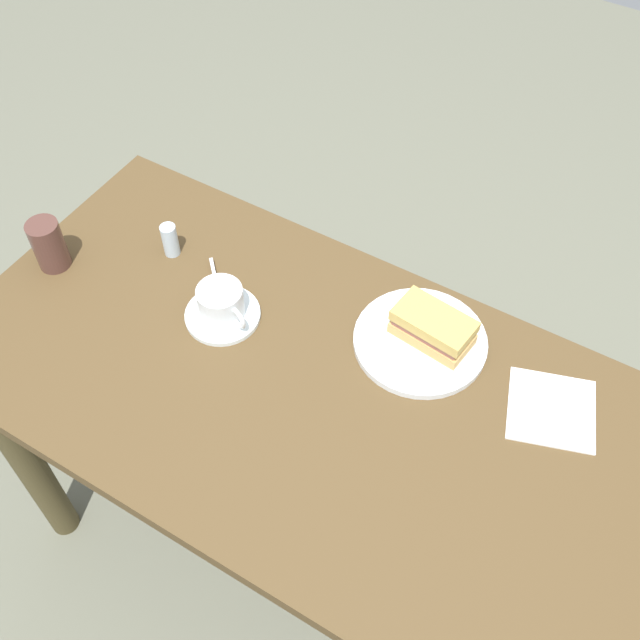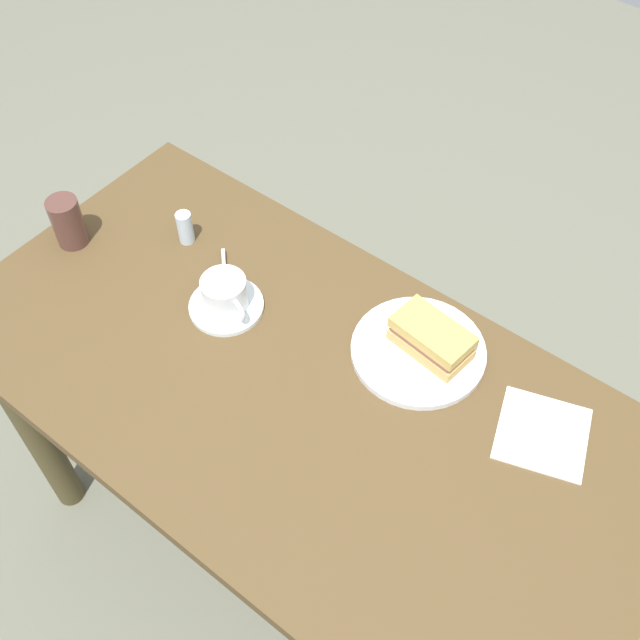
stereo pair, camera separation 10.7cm
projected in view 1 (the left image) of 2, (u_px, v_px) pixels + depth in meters
ground_plane at (310, 550)px, 1.97m from camera, size 6.00×6.00×0.00m
dining_table at (306, 427)px, 1.48m from camera, size 1.33×0.68×0.76m
sandwich_plate at (420, 341)px, 1.42m from camera, size 0.25×0.25×0.01m
sandwich_front at (433, 327)px, 1.39m from camera, size 0.15×0.10×0.06m
coffee_saucer at (223, 315)px, 1.46m from camera, size 0.14×0.14×0.01m
coffee_cup at (221, 302)px, 1.43m from camera, size 0.11×0.09×0.07m
spoon at (216, 282)px, 1.50m from camera, size 0.08×0.08×0.01m
napkin at (551, 409)px, 1.33m from camera, size 0.19×0.19×0.00m
salt_shaker at (170, 240)px, 1.54m from camera, size 0.03×0.03×0.07m
drinking_glass at (49, 245)px, 1.51m from camera, size 0.06×0.06×0.11m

